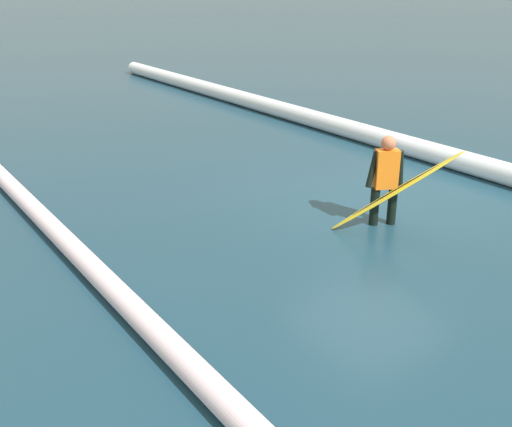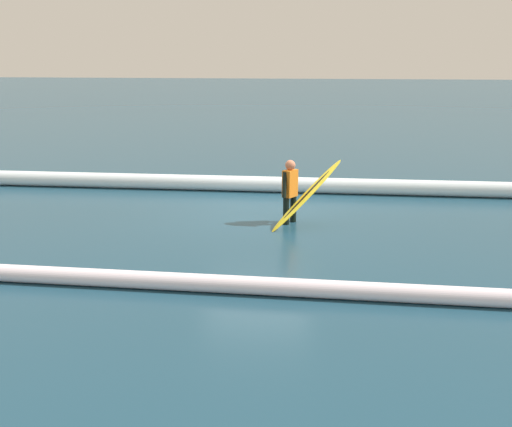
% 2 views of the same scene
% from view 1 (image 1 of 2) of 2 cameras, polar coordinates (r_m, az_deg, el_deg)
% --- Properties ---
extents(ground_plane, '(163.63, 163.63, 0.00)m').
position_cam_1_polar(ground_plane, '(10.63, 11.29, 1.30)').
color(ground_plane, navy).
extents(surfer, '(0.34, 0.55, 1.41)m').
position_cam_1_polar(surfer, '(9.37, 12.05, 3.42)').
color(surfer, black).
rests_on(surfer, ground_plane).
extents(surfboard, '(1.58, 1.35, 1.42)m').
position_cam_1_polar(surfboard, '(9.01, 12.86, 1.98)').
color(surfboard, yellow).
rests_on(surfboard, ground_plane).
extents(wave_crest_foreground, '(24.54, 0.63, 0.42)m').
position_cam_1_polar(wave_crest_foreground, '(13.63, 11.94, 6.83)').
color(wave_crest_foreground, white).
rests_on(wave_crest_foreground, ground_plane).
extents(wave_crest_midground, '(18.54, 0.53, 0.29)m').
position_cam_1_polar(wave_crest_midground, '(10.32, -20.17, 0.51)').
color(wave_crest_midground, white).
rests_on(wave_crest_midground, ground_plane).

